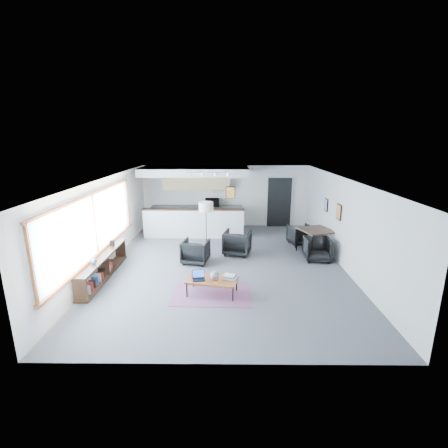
{
  "coord_description": "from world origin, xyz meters",
  "views": [
    {
      "loc": [
        0.08,
        -9.21,
        3.74
      ],
      "look_at": [
        -0.02,
        0.4,
        1.16
      ],
      "focal_mm": 26.0,
      "sensor_mm": 36.0,
      "label": 1
    }
  ],
  "objects_px": {
    "armchair_left": "(196,250)",
    "dining_chair_near": "(317,250)",
    "dining_chair_far": "(300,235)",
    "coffee_table": "(212,280)",
    "laptop": "(199,277)",
    "ceramic_pot": "(215,276)",
    "floor_lamp": "(206,209)",
    "microwave": "(212,202)",
    "book_stack": "(230,277)",
    "dining_table": "(316,232)",
    "armchair_right": "(237,241)"
  },
  "relations": [
    {
      "from": "armchair_left",
      "to": "dining_chair_near",
      "type": "bearing_deg",
      "value": -166.2
    },
    {
      "from": "dining_chair_far",
      "to": "coffee_table",
      "type": "bearing_deg",
      "value": 39.15
    },
    {
      "from": "laptop",
      "to": "dining_chair_near",
      "type": "height_order",
      "value": "dining_chair_near"
    },
    {
      "from": "ceramic_pot",
      "to": "dining_chair_far",
      "type": "relative_size",
      "value": 0.34
    },
    {
      "from": "ceramic_pot",
      "to": "floor_lamp",
      "type": "bearing_deg",
      "value": 97.04
    },
    {
      "from": "dining_chair_near",
      "to": "dining_chair_far",
      "type": "relative_size",
      "value": 1.01
    },
    {
      "from": "floor_lamp",
      "to": "dining_chair_near",
      "type": "bearing_deg",
      "value": -13.89
    },
    {
      "from": "laptop",
      "to": "microwave",
      "type": "xyz_separation_m",
      "value": [
        0.06,
        6.09,
        0.67
      ]
    },
    {
      "from": "coffee_table",
      "to": "dining_chair_near",
      "type": "relative_size",
      "value": 1.93
    },
    {
      "from": "book_stack",
      "to": "dining_chair_far",
      "type": "bearing_deg",
      "value": 56.14
    },
    {
      "from": "armchair_left",
      "to": "dining_table",
      "type": "bearing_deg",
      "value": -157.39
    },
    {
      "from": "coffee_table",
      "to": "dining_table",
      "type": "distance_m",
      "value": 4.41
    },
    {
      "from": "dining_chair_near",
      "to": "dining_chair_far",
      "type": "distance_m",
      "value": 1.55
    },
    {
      "from": "ceramic_pot",
      "to": "armchair_right",
      "type": "relative_size",
      "value": 0.26
    },
    {
      "from": "laptop",
      "to": "microwave",
      "type": "distance_m",
      "value": 6.13
    },
    {
      "from": "dining_table",
      "to": "armchair_right",
      "type": "bearing_deg",
      "value": -178.47
    },
    {
      "from": "book_stack",
      "to": "armchair_right",
      "type": "xyz_separation_m",
      "value": [
        0.27,
        2.81,
        -0.01
      ]
    },
    {
      "from": "laptop",
      "to": "dining_chair_near",
      "type": "distance_m",
      "value": 4.2
    },
    {
      "from": "book_stack",
      "to": "dining_chair_near",
      "type": "relative_size",
      "value": 0.56
    },
    {
      "from": "floor_lamp",
      "to": "dining_chair_far",
      "type": "distance_m",
      "value": 3.57
    },
    {
      "from": "armchair_left",
      "to": "microwave",
      "type": "bearing_deg",
      "value": -84.38
    },
    {
      "from": "dining_chair_near",
      "to": "ceramic_pot",
      "type": "bearing_deg",
      "value": -141.22
    },
    {
      "from": "coffee_table",
      "to": "dining_chair_far",
      "type": "bearing_deg",
      "value": 62.83
    },
    {
      "from": "dining_table",
      "to": "coffee_table",
      "type": "bearing_deg",
      "value": -138.23
    },
    {
      "from": "floor_lamp",
      "to": "microwave",
      "type": "relative_size",
      "value": 2.9
    },
    {
      "from": "laptop",
      "to": "microwave",
      "type": "bearing_deg",
      "value": 80.33
    },
    {
      "from": "armchair_left",
      "to": "floor_lamp",
      "type": "height_order",
      "value": "floor_lamp"
    },
    {
      "from": "armchair_right",
      "to": "laptop",
      "type": "bearing_deg",
      "value": 83.86
    },
    {
      "from": "ceramic_pot",
      "to": "dining_table",
      "type": "bearing_deg",
      "value": 42.7
    },
    {
      "from": "armchair_left",
      "to": "coffee_table",
      "type": "bearing_deg",
      "value": 116.48
    },
    {
      "from": "book_stack",
      "to": "floor_lamp",
      "type": "xyz_separation_m",
      "value": [
        -0.77,
        3.13,
        1.02
      ]
    },
    {
      "from": "armchair_left",
      "to": "floor_lamp",
      "type": "bearing_deg",
      "value": -93.2
    },
    {
      "from": "armchair_left",
      "to": "armchair_right",
      "type": "xyz_separation_m",
      "value": [
        1.3,
        0.78,
        0.04
      ]
    },
    {
      "from": "laptop",
      "to": "dining_table",
      "type": "distance_m",
      "value": 4.66
    },
    {
      "from": "armchair_right",
      "to": "dining_table",
      "type": "relative_size",
      "value": 0.69
    },
    {
      "from": "coffee_table",
      "to": "ceramic_pot",
      "type": "distance_m",
      "value": 0.16
    },
    {
      "from": "book_stack",
      "to": "microwave",
      "type": "relative_size",
      "value": 0.66
    },
    {
      "from": "ceramic_pot",
      "to": "armchair_right",
      "type": "bearing_deg",
      "value": 77.67
    },
    {
      "from": "armchair_left",
      "to": "laptop",
      "type": "bearing_deg",
      "value": 107.79
    },
    {
      "from": "dining_chair_near",
      "to": "book_stack",
      "type": "bearing_deg",
      "value": -138.81
    },
    {
      "from": "coffee_table",
      "to": "dining_chair_near",
      "type": "bearing_deg",
      "value": 46.62
    },
    {
      "from": "dining_chair_near",
      "to": "microwave",
      "type": "relative_size",
      "value": 1.17
    },
    {
      "from": "laptop",
      "to": "dining_table",
      "type": "bearing_deg",
      "value": 29.89
    },
    {
      "from": "laptop",
      "to": "coffee_table",
      "type": "bearing_deg",
      "value": -9.8
    },
    {
      "from": "coffee_table",
      "to": "armchair_left",
      "type": "distance_m",
      "value": 2.17
    },
    {
      "from": "armchair_right",
      "to": "microwave",
      "type": "distance_m",
      "value": 3.45
    },
    {
      "from": "dining_table",
      "to": "dining_chair_near",
      "type": "bearing_deg",
      "value": -99.5
    },
    {
      "from": "laptop",
      "to": "dining_chair_near",
      "type": "bearing_deg",
      "value": 24.24
    },
    {
      "from": "armchair_left",
      "to": "dining_table",
      "type": "xyz_separation_m",
      "value": [
        3.88,
        0.84,
        0.36
      ]
    },
    {
      "from": "dining_chair_near",
      "to": "dining_chair_far",
      "type": "bearing_deg",
      "value": 98.97
    }
  ]
}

